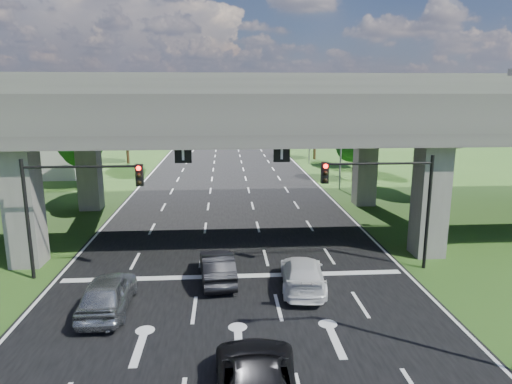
{
  "coord_description": "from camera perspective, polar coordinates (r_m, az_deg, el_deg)",
  "views": [
    {
      "loc": [
        -0.41,
        -18.0,
        9.07
      ],
      "look_at": [
        1.39,
        8.02,
        3.36
      ],
      "focal_mm": 32.0,
      "sensor_mm": 36.0,
      "label": 1
    }
  ],
  "objects": [
    {
      "name": "car_silver",
      "position": [
        20.57,
        -18.04,
        -11.93
      ],
      "size": [
        1.95,
        4.69,
        1.59
      ],
      "primitive_type": "imported",
      "rotation": [
        0.0,
        0.0,
        3.16
      ],
      "color": "#989B9F",
      "rests_on": "road"
    },
    {
      "name": "streetlight_beyond",
      "position": [
        59.04,
        6.38,
        9.15
      ],
      "size": [
        3.38,
        0.25,
        10.0
      ],
      "color": "gray",
      "rests_on": "ground"
    },
    {
      "name": "car_trailing",
      "position": [
        14.43,
        0.06,
        -22.74
      ],
      "size": [
        2.62,
        5.43,
        1.49
      ],
      "primitive_type": "imported",
      "rotation": [
        0.0,
        0.0,
        3.11
      ],
      "color": "black",
      "rests_on": "road"
    },
    {
      "name": "tree_left_mid",
      "position": [
        54.79,
        -21.66,
        6.36
      ],
      "size": [
        3.91,
        3.9,
        6.76
      ],
      "color": "black",
      "rests_on": "ground"
    },
    {
      "name": "ground",
      "position": [
        20.17,
        -2.45,
        -14.4
      ],
      "size": [
        160.0,
        160.0,
        0.0
      ],
      "primitive_type": "plane",
      "color": "#294E19",
      "rests_on": "ground"
    },
    {
      "name": "tree_left_near",
      "position": [
        46.24,
        -21.11,
        6.26
      ],
      "size": [
        4.5,
        4.5,
        7.8
      ],
      "color": "black",
      "rests_on": "ground"
    },
    {
      "name": "tree_right_far",
      "position": [
        63.39,
        7.46,
        8.41
      ],
      "size": [
        4.5,
        4.5,
        7.8
      ],
      "color": "black",
      "rests_on": "ground"
    },
    {
      "name": "tree_left_far",
      "position": [
        61.43,
        -15.9,
        8.22
      ],
      "size": [
        4.8,
        4.8,
        8.32
      ],
      "color": "black",
      "rests_on": "ground"
    },
    {
      "name": "car_dark",
      "position": [
        22.6,
        -4.88,
        -9.3
      ],
      "size": [
        1.95,
        4.5,
        1.44
      ],
      "primitive_type": "imported",
      "rotation": [
        0.0,
        0.0,
        3.24
      ],
      "color": "black",
      "rests_on": "road"
    },
    {
      "name": "overpass",
      "position": [
        30.03,
        -3.23,
        10.14
      ],
      "size": [
        80.0,
        15.0,
        10.0
      ],
      "color": "#353331",
      "rests_on": "ground"
    },
    {
      "name": "car_white",
      "position": [
        21.84,
        5.84,
        -10.16
      ],
      "size": [
        2.42,
        5.01,
        1.4
      ],
      "primitive_type": "imported",
      "rotation": [
        0.0,
        0.0,
        3.05
      ],
      "color": "silver",
      "rests_on": "road"
    },
    {
      "name": "signal_right",
      "position": [
        23.94,
        16.25,
        0.08
      ],
      "size": [
        5.76,
        0.54,
        6.0
      ],
      "color": "black",
      "rests_on": "ground"
    },
    {
      "name": "signal_left",
      "position": [
        23.68,
        -22.12,
        -0.48
      ],
      "size": [
        5.76,
        0.54,
        6.0
      ],
      "color": "black",
      "rests_on": "ground"
    },
    {
      "name": "tree_right_near",
      "position": [
        48.15,
        12.37,
        6.62
      ],
      "size": [
        4.2,
        4.2,
        7.28
      ],
      "color": "black",
      "rests_on": "ground"
    },
    {
      "name": "streetlight_far",
      "position": [
        43.42,
        10.15,
        7.91
      ],
      "size": [
        3.38,
        0.25,
        10.0
      ],
      "color": "gray",
      "rests_on": "ground"
    },
    {
      "name": "tree_right_mid",
      "position": [
        56.67,
        13.04,
        7.08
      ],
      "size": [
        3.91,
        3.9,
        6.76
      ],
      "color": "black",
      "rests_on": "ground"
    },
    {
      "name": "road",
      "position": [
        29.44,
        -2.98,
        -5.58
      ],
      "size": [
        18.0,
        120.0,
        0.03
      ],
      "primitive_type": "cube",
      "color": "black",
      "rests_on": "ground"
    }
  ]
}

